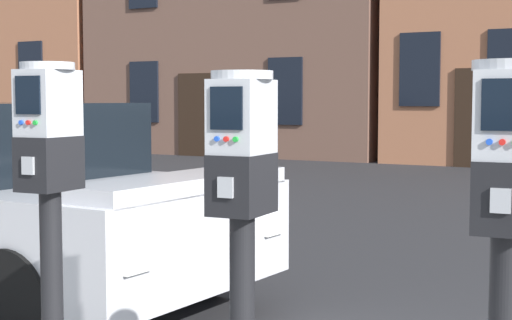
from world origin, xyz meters
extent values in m
cylinder|color=black|center=(-1.23, -0.28, 0.61)|extent=(0.10, 0.10, 0.94)
cube|color=black|center=(-1.23, -0.28, 1.19)|extent=(0.19, 0.25, 0.22)
cube|color=#A5A8AD|center=(-1.22, -0.41, 1.19)|extent=(0.06, 0.02, 0.07)
cube|color=#B7BABF|center=(-1.23, -0.28, 1.43)|extent=(0.18, 0.24, 0.27)
cube|color=black|center=(-1.22, -0.40, 1.46)|extent=(0.12, 0.02, 0.15)
cylinder|color=blue|center=(-1.26, -0.40, 1.36)|extent=(0.02, 0.01, 0.02)
cylinder|color=red|center=(-1.22, -0.40, 1.36)|extent=(0.02, 0.01, 0.02)
cylinder|color=green|center=(-1.19, -0.40, 1.36)|extent=(0.02, 0.01, 0.02)
cylinder|color=#B7BABF|center=(-1.23, -0.28, 1.58)|extent=(0.23, 0.23, 0.03)
cube|color=black|center=(-0.33, -0.28, 1.15)|extent=(0.19, 0.25, 0.21)
cube|color=#A5A8AD|center=(-0.33, -0.41, 1.15)|extent=(0.06, 0.02, 0.07)
cube|color=#B7BABF|center=(-0.33, -0.28, 1.39)|extent=(0.18, 0.24, 0.26)
cube|color=black|center=(-0.33, -0.40, 1.42)|extent=(0.12, 0.02, 0.14)
cylinder|color=blue|center=(-0.36, -0.40, 1.31)|extent=(0.02, 0.01, 0.02)
cylinder|color=red|center=(-0.33, -0.40, 1.31)|extent=(0.02, 0.01, 0.02)
cylinder|color=green|center=(-0.29, -0.40, 1.31)|extent=(0.02, 0.01, 0.02)
cylinder|color=#B7BABF|center=(-0.33, -0.28, 1.53)|extent=(0.23, 0.23, 0.03)
cube|color=black|center=(0.56, -0.28, 1.16)|extent=(0.19, 0.25, 0.21)
cube|color=#A5A8AD|center=(0.57, -0.41, 1.16)|extent=(0.06, 0.02, 0.07)
cube|color=#B7BABF|center=(0.56, -0.28, 1.40)|extent=(0.18, 0.24, 0.26)
cube|color=black|center=(0.57, -0.40, 1.43)|extent=(0.12, 0.02, 0.15)
cylinder|color=blue|center=(0.54, -0.40, 1.33)|extent=(0.02, 0.01, 0.02)
cylinder|color=red|center=(0.57, -0.40, 1.33)|extent=(0.02, 0.01, 0.02)
cylinder|color=#B7BABF|center=(0.56, -0.28, 1.55)|extent=(0.23, 0.23, 0.03)
cube|color=silver|center=(-1.64, 1.26, 0.94)|extent=(0.54, 1.70, 0.10)
cube|color=white|center=(-1.37, 1.92, 0.62)|extent=(0.05, 0.20, 0.14)
cube|color=white|center=(-1.45, 0.56, 0.62)|extent=(0.05, 0.20, 0.14)
cylinder|color=black|center=(-2.09, 2.10, 0.32)|extent=(0.65, 0.26, 0.64)
cylinder|color=black|center=(-2.19, 0.47, 0.32)|extent=(0.65, 0.26, 0.64)
cube|color=black|center=(-15.71, 14.15, 2.30)|extent=(0.90, 0.06, 1.60)
cube|color=black|center=(-11.66, 14.15, 1.64)|extent=(0.90, 0.06, 1.60)
cube|color=black|center=(-7.50, 14.15, 1.64)|extent=(0.90, 0.06, 1.60)
cube|color=black|center=(-10.05, 14.15, 1.05)|extent=(1.00, 0.07, 2.10)
cube|color=black|center=(-4.22, 14.15, 2.09)|extent=(0.90, 0.06, 1.60)
cube|color=black|center=(-2.33, 14.15, 2.09)|extent=(0.90, 0.06, 1.60)
cube|color=black|center=(-2.94, 14.15, 1.05)|extent=(1.00, 0.07, 2.10)
camera|label=1|loc=(1.04, -2.65, 1.45)|focal=55.45mm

